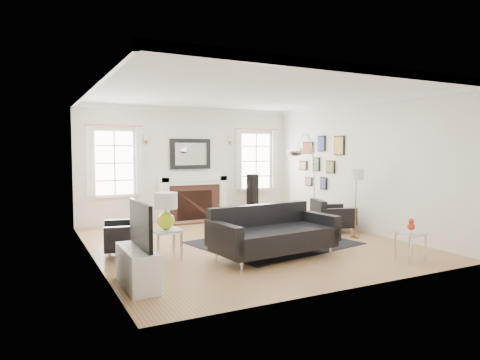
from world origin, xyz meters
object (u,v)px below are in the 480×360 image
armchair_left (131,236)px  arc_floor_lamp (306,177)px  coffee_table (234,215)px  sofa (272,234)px  gourd_lamp (166,208)px  armchair_right (330,217)px  fireplace (193,199)px

armchair_left → arc_floor_lamp: arc_floor_lamp is taller
coffee_table → sofa: bearing=-101.5°
armchair_left → coffee_table: armchair_left is taller
armchair_left → coffee_table: 2.80m
coffee_table → gourd_lamp: bearing=-138.6°
sofa → armchair_left: bearing=149.9°
arc_floor_lamp → armchair_right: bearing=-10.2°
armchair_left → arc_floor_lamp: 3.81m
coffee_table → gourd_lamp: size_ratio=1.36×
armchair_left → coffee_table: size_ratio=1.21×
armchair_left → coffee_table: bearing=25.4°
sofa → gourd_lamp: size_ratio=3.72×
armchair_left → gourd_lamp: (0.41, -0.66, 0.52)m
armchair_right → sofa: bearing=-150.1°
armchair_right → coffee_table: 2.07m
fireplace → arc_floor_lamp: arc_floor_lamp is taller
armchair_right → arc_floor_lamp: (-0.58, 0.10, 0.86)m
fireplace → coffee_table: 1.60m
armchair_left → armchair_right: bearing=1.5°
armchair_left → arc_floor_lamp: (3.71, 0.21, 0.86)m
sofa → arc_floor_lamp: (1.67, 1.39, 0.80)m
armchair_right → coffee_table: bearing=148.2°
sofa → fireplace: bearing=88.5°
fireplace → gourd_lamp: fireplace is taller
armchair_left → arc_floor_lamp: size_ratio=0.44×
fireplace → coffee_table: (0.38, -1.53, -0.22)m
gourd_lamp → sofa: bearing=-17.8°
coffee_table → arc_floor_lamp: arc_floor_lamp is taller
armchair_right → gourd_lamp: 3.98m
coffee_table → gourd_lamp: (-2.11, -1.86, 0.51)m
armchair_left → sofa: bearing=-30.1°
gourd_lamp → armchair_left: bearing=122.0°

